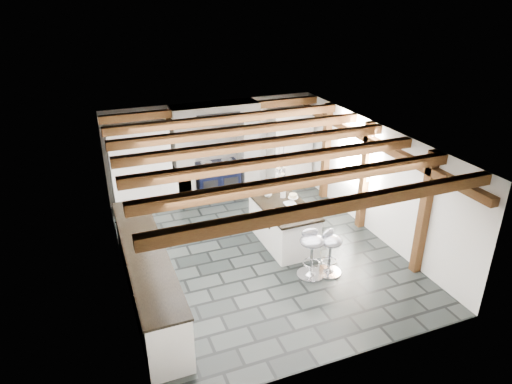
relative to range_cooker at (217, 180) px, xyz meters
name	(u,v)px	position (x,y,z in m)	size (l,w,h in m)	color
ground	(259,252)	(0.00, -2.68, -0.47)	(6.00, 6.00, 0.00)	black
room_shell	(206,180)	(-0.61, -1.26, 0.60)	(6.00, 6.03, 6.00)	white
range_cooker	(217,180)	(0.00, 0.00, 0.00)	(1.00, 0.63, 0.99)	black
kitchen_island	(283,223)	(0.59, -2.49, -0.04)	(0.91, 1.71, 1.12)	white
bar_stool_near	(330,247)	(0.91, -3.77, 0.06)	(0.54, 0.54, 0.85)	silver
bar_stool_far	(312,248)	(0.58, -3.72, 0.10)	(0.50, 0.50, 0.91)	silver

